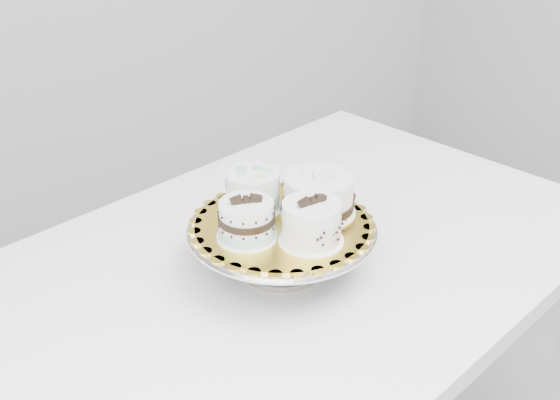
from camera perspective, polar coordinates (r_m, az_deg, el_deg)
table at (r=1.36m, az=1.39°, el=-6.79°), size 1.34×1.02×0.75m
cake_stand at (r=1.24m, az=0.15°, el=-3.22°), size 0.33×0.33×0.09m
cake_board at (r=1.22m, az=0.15°, el=-2.01°), size 0.40×0.40×0.00m
cake_swirl at (r=1.15m, az=2.58°, el=-1.91°), size 0.11×0.11×0.09m
cake_banded at (r=1.16m, az=-2.73°, el=-1.74°), size 0.12×0.12×0.08m
cake_dots at (r=1.25m, az=-2.21°, el=0.82°), size 0.12×0.12×0.07m
cake_ribbon at (r=1.24m, az=3.17°, el=0.36°), size 0.14×0.13×0.07m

